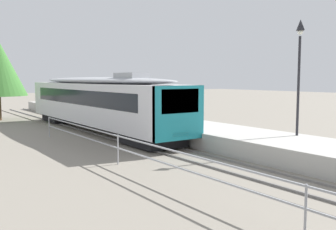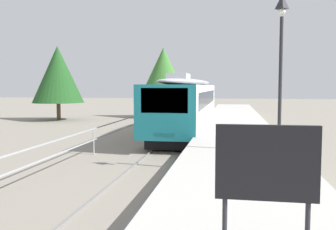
% 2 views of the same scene
% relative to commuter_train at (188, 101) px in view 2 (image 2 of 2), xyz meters
% --- Properties ---
extents(ground_plane, '(160.00, 160.00, 0.00)m').
position_rel_commuter_train_xyz_m(ground_plane, '(-3.00, -8.20, -2.14)').
color(ground_plane, gray).
extents(track_rails, '(3.20, 60.00, 0.14)m').
position_rel_commuter_train_xyz_m(track_rails, '(0.00, -8.20, -2.11)').
color(track_rails, gray).
rests_on(track_rails, ground).
extents(commuter_train, '(2.82, 18.43, 3.74)m').
position_rel_commuter_train_xyz_m(commuter_train, '(0.00, 0.00, 0.00)').
color(commuter_train, silver).
rests_on(commuter_train, track_rails).
extents(station_platform, '(3.90, 60.00, 0.90)m').
position_rel_commuter_train_xyz_m(station_platform, '(3.25, -8.20, -1.69)').
color(station_platform, '#B7B5AD').
rests_on(station_platform, ground).
extents(platform_lamp_mid_platform, '(0.34, 0.34, 5.35)m').
position_rel_commuter_train_xyz_m(platform_lamp_mid_platform, '(4.59, -12.11, 2.48)').
color(platform_lamp_mid_platform, '#232328').
rests_on(platform_lamp_mid_platform, station_platform).
extents(platform_notice_board, '(1.20, 0.08, 1.80)m').
position_rel_commuter_train_xyz_m(platform_notice_board, '(3.35, -20.78, 0.04)').
color(platform_notice_board, '#232328').
rests_on(platform_notice_board, station_platform).
extents(tree_behind_carpark, '(4.71, 4.71, 6.89)m').
position_rel_commuter_train_xyz_m(tree_behind_carpark, '(-12.94, 6.84, 2.12)').
color(tree_behind_carpark, brown).
rests_on(tree_behind_carpark, ground).
extents(tree_behind_station_far, '(4.74, 4.74, 7.08)m').
position_rel_commuter_train_xyz_m(tree_behind_station_far, '(-3.83, 11.52, 2.44)').
color(tree_behind_station_far, brown).
rests_on(tree_behind_station_far, ground).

